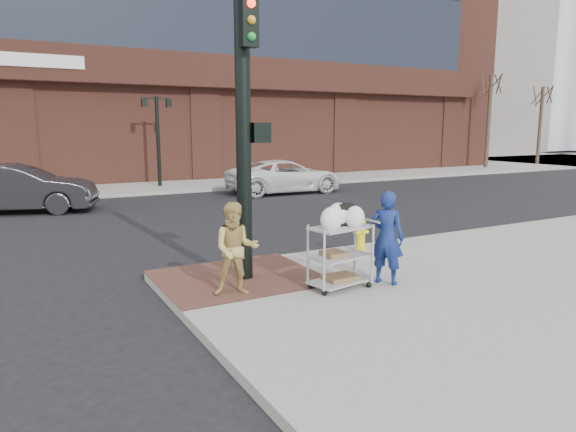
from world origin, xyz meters
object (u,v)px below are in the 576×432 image
utility_cart (340,251)px  fire_hydrant (361,233)px  woman_blue (387,237)px  traffic_signal_pole (245,125)px  pedestrian_tan (236,249)px  lamp_post (158,131)px  minivan_white (285,176)px  sedan_dark (18,189)px

utility_cart → fire_hydrant: size_ratio=1.85×
woman_blue → utility_cart: 0.87m
traffic_signal_pole → utility_cart: bearing=-47.9°
woman_blue → traffic_signal_pole: bearing=23.3°
pedestrian_tan → lamp_post: bearing=100.3°
traffic_signal_pole → fire_hydrant: bearing=13.3°
utility_cart → pedestrian_tan: bearing=162.7°
woman_blue → minivan_white: (4.90, 12.72, -0.24)m
pedestrian_tan → sedan_dark: bearing=124.6°
minivan_white → fire_hydrant: minivan_white is taller
woman_blue → pedestrian_tan: 2.57m
sedan_dark → minivan_white: size_ratio=0.95×
sedan_dark → traffic_signal_pole: bearing=-145.3°
traffic_signal_pole → pedestrian_tan: size_ratio=3.35×
traffic_signal_pole → utility_cart: traffic_signal_pole is taller
pedestrian_tan → minivan_white: bearing=79.5°
fire_hydrant → lamp_post: bearing=92.1°
pedestrian_tan → utility_cart: 1.72m
pedestrian_tan → sedan_dark: pedestrian_tan is taller
pedestrian_tan → fire_hydrant: size_ratio=1.96×
sedan_dark → fire_hydrant: 12.02m
pedestrian_tan → fire_hydrant: 3.82m
sedan_dark → woman_blue: bearing=-139.0°
pedestrian_tan → utility_cart: size_ratio=1.06×
pedestrian_tan → minivan_white: (7.39, 12.06, -0.19)m
traffic_signal_pole → fire_hydrant: (3.01, 0.71, -2.29)m
lamp_post → woman_blue: 16.71m
traffic_signal_pole → minivan_white: 13.42m
lamp_post → traffic_signal_pole: traffic_signal_pole is taller
woman_blue → pedestrian_tan: woman_blue is taller
pedestrian_tan → minivan_white: 14.15m
sedan_dark → fire_hydrant: (6.35, -10.20, -0.26)m
pedestrian_tan → utility_cart: bearing=3.7°
minivan_white → utility_cart: 13.82m
lamp_post → pedestrian_tan: bearing=-100.6°
traffic_signal_pole → woman_blue: 3.06m
woman_blue → pedestrian_tan: bearing=43.7°
lamp_post → woman_blue: size_ratio=2.50×
sedan_dark → fire_hydrant: bearing=-130.4°
traffic_signal_pole → woman_blue: bearing=-35.3°
traffic_signal_pole → minivan_white: bearing=58.8°
sedan_dark → utility_cart: (4.46, -12.16, -0.01)m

